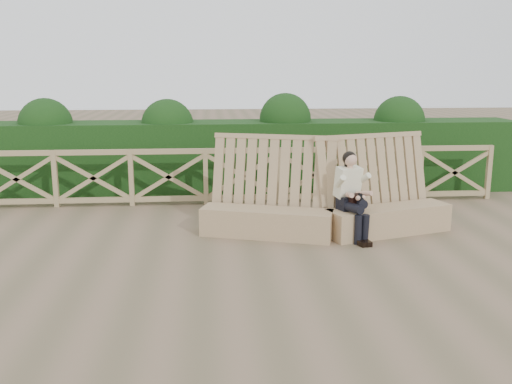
{
  "coord_description": "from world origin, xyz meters",
  "views": [
    {
      "loc": [
        -0.64,
        -7.44,
        2.61
      ],
      "look_at": [
        0.02,
        0.4,
        0.9
      ],
      "focal_mm": 40.0,
      "sensor_mm": 36.0,
      "label": 1
    }
  ],
  "objects": [
    {
      "name": "woman",
      "position": [
        1.56,
        1.03,
        0.73
      ],
      "size": [
        0.51,
        0.86,
        1.36
      ],
      "rotation": [
        0.0,
        0.0,
        0.35
      ],
      "color": "black",
      "rests_on": "ground"
    },
    {
      "name": "bench",
      "position": [
        1.24,
        1.3,
        0.39
      ],
      "size": [
        4.09,
        1.34,
        1.58
      ],
      "rotation": [
        0.0,
        0.0,
        -0.01
      ],
      "color": "#987E57",
      "rests_on": "ground"
    },
    {
      "name": "guardrail",
      "position": [
        0.0,
        3.5,
        0.55
      ],
      "size": [
        10.1,
        0.09,
        1.1
      ],
      "color": "#927C54",
      "rests_on": "ground"
    },
    {
      "name": "hedge",
      "position": [
        0.0,
        4.7,
        0.75
      ],
      "size": [
        12.0,
        1.2,
        1.5
      ],
      "primitive_type": "cube",
      "color": "black",
      "rests_on": "ground"
    },
    {
      "name": "ground",
      "position": [
        0.0,
        0.0,
        0.0
      ],
      "size": [
        60.0,
        60.0,
        0.0
      ],
      "primitive_type": "plane",
      "color": "brown",
      "rests_on": "ground"
    }
  ]
}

